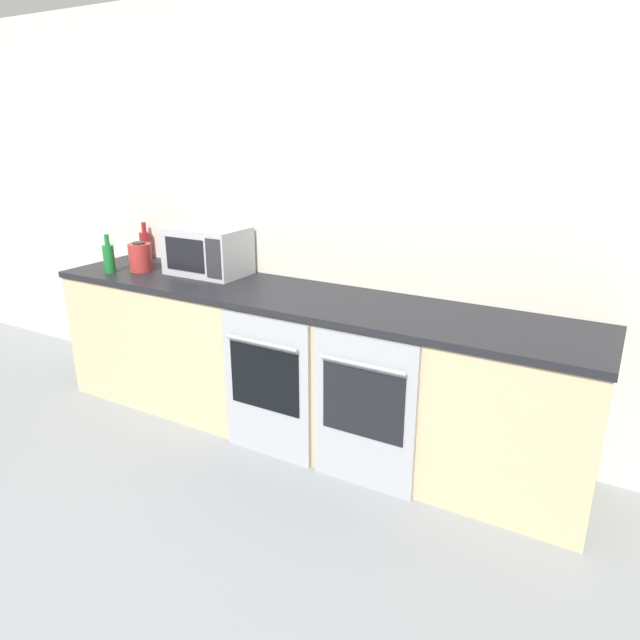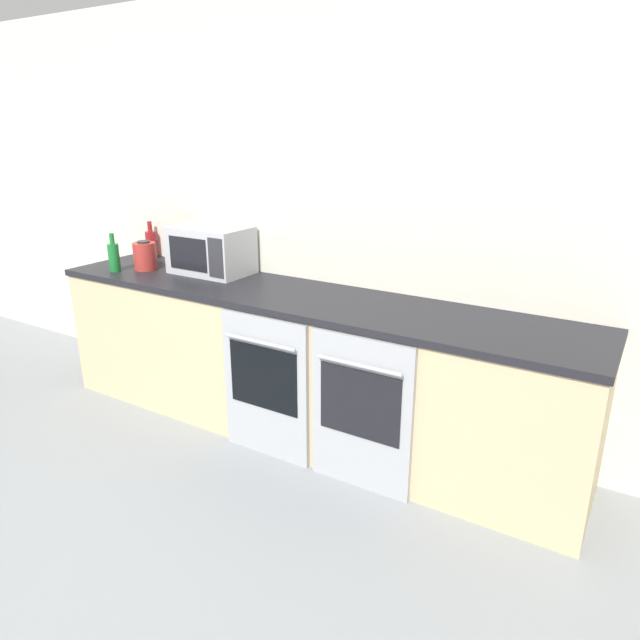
# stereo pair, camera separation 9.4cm
# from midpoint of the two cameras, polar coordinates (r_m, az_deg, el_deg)

# --- Properties ---
(wall_back) EXTENTS (10.00, 0.06, 2.60)m
(wall_back) POSITION_cam_midpoint_polar(r_m,az_deg,el_deg) (3.53, -0.02, 10.43)
(wall_back) COLOR silver
(wall_back) RESTS_ON ground_plane
(counter_back) EXTENTS (3.39, 0.67, 0.89)m
(counter_back) POSITION_cam_midpoint_polar(r_m,az_deg,el_deg) (3.47, -2.90, -4.46)
(counter_back) COLOR #D1B789
(counter_back) RESTS_ON ground_plane
(oven_left) EXTENTS (0.56, 0.06, 0.84)m
(oven_left) POSITION_cam_midpoint_polar(r_m,az_deg,el_deg) (3.23, -6.24, -6.73)
(oven_left) COLOR #A8AAAF
(oven_left) RESTS_ON ground_plane
(oven_right) EXTENTS (0.56, 0.06, 0.84)m
(oven_right) POSITION_cam_midpoint_polar(r_m,az_deg,el_deg) (2.95, 3.46, -9.26)
(oven_right) COLOR #A8AAAF
(oven_right) RESTS_ON ground_plane
(microwave) EXTENTS (0.52, 0.34, 0.31)m
(microwave) POSITION_cam_midpoint_polar(r_m,az_deg,el_deg) (3.84, -11.86, 6.79)
(microwave) COLOR #B7BABF
(microwave) RESTS_ON counter_back
(bottle_green) EXTENTS (0.07, 0.07, 0.26)m
(bottle_green) POSITION_cam_midpoint_polar(r_m,az_deg,el_deg) (4.06, -20.99, 5.83)
(bottle_green) COLOR #19722D
(bottle_green) RESTS_ON counter_back
(bottle_red) EXTENTS (0.08, 0.08, 0.27)m
(bottle_red) POSITION_cam_midpoint_polar(r_m,az_deg,el_deg) (4.43, -17.65, 7.22)
(bottle_red) COLOR maroon
(bottle_red) RESTS_ON counter_back
(kettle) EXTENTS (0.15, 0.15, 0.20)m
(kettle) POSITION_cam_midpoint_polar(r_m,az_deg,el_deg) (4.05, -18.17, 6.00)
(kettle) COLOR #B2332D
(kettle) RESTS_ON counter_back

